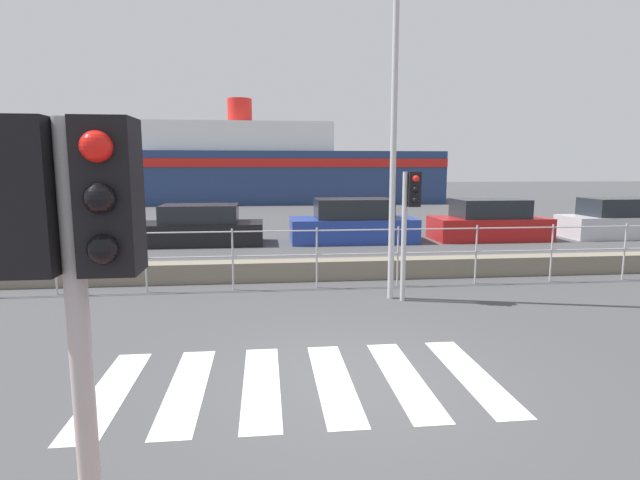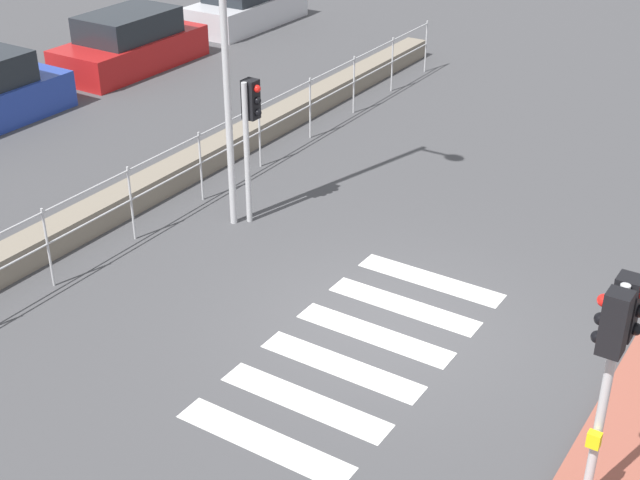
{
  "view_description": "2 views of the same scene",
  "coord_description": "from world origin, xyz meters",
  "px_view_note": "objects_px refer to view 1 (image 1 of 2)",
  "views": [
    {
      "loc": [
        -1.12,
        -5.88,
        2.67
      ],
      "look_at": [
        -0.25,
        2.0,
        1.5
      ],
      "focal_mm": 28.0,
      "sensor_mm": 36.0,
      "label": 1
    },
    {
      "loc": [
        -9.62,
        -5.05,
        7.29
      ],
      "look_at": [
        -0.18,
        1.0,
        1.2
      ],
      "focal_mm": 50.0,
      "sensor_mm": 36.0,
      "label": 2
    }
  ],
  "objects_px": {
    "parked_car_black": "(200,227)",
    "streetlamp": "(397,87)",
    "parked_car_red": "(489,222)",
    "ferry_boat": "(271,169)",
    "parked_car_silver": "(617,221)",
    "traffic_light_near": "(74,262)",
    "parked_car_blue": "(353,223)",
    "traffic_light_far": "(410,207)"
  },
  "relations": [
    {
      "from": "traffic_light_far",
      "to": "traffic_light_near",
      "type": "bearing_deg",
      "value": -116.99
    },
    {
      "from": "ferry_boat",
      "to": "traffic_light_near",
      "type": "bearing_deg",
      "value": -92.2
    },
    {
      "from": "streetlamp",
      "to": "parked_car_silver",
      "type": "xyz_separation_m",
      "value": [
        10.81,
        7.97,
        -3.53
      ]
    },
    {
      "from": "ferry_boat",
      "to": "parked_car_black",
      "type": "distance_m",
      "value": 21.1
    },
    {
      "from": "traffic_light_near",
      "to": "parked_car_red",
      "type": "xyz_separation_m",
      "value": [
        9.07,
        15.23,
        -1.61
      ]
    },
    {
      "from": "streetlamp",
      "to": "traffic_light_far",
      "type": "bearing_deg",
      "value": -6.34
    },
    {
      "from": "traffic_light_far",
      "to": "streetlamp",
      "type": "height_order",
      "value": "streetlamp"
    },
    {
      "from": "streetlamp",
      "to": "parked_car_blue",
      "type": "distance_m",
      "value": 8.72
    },
    {
      "from": "traffic_light_far",
      "to": "parked_car_red",
      "type": "xyz_separation_m",
      "value": [
        5.39,
        8.0,
        -1.26
      ]
    },
    {
      "from": "ferry_boat",
      "to": "parked_car_black",
      "type": "xyz_separation_m",
      "value": [
        -2.78,
        -20.83,
        -1.91
      ]
    },
    {
      "from": "ferry_boat",
      "to": "parked_car_red",
      "type": "relative_size",
      "value": 5.7
    },
    {
      "from": "parked_car_black",
      "to": "parked_car_blue",
      "type": "bearing_deg",
      "value": 0.0
    },
    {
      "from": "traffic_light_near",
      "to": "parked_car_blue",
      "type": "relative_size",
      "value": 0.65
    },
    {
      "from": "parked_car_black",
      "to": "parked_car_red",
      "type": "bearing_deg",
      "value": 0.0
    },
    {
      "from": "traffic_light_near",
      "to": "parked_car_red",
      "type": "relative_size",
      "value": 0.69
    },
    {
      "from": "ferry_boat",
      "to": "parked_car_silver",
      "type": "height_order",
      "value": "ferry_boat"
    },
    {
      "from": "parked_car_black",
      "to": "streetlamp",
      "type": "bearing_deg",
      "value": -59.12
    },
    {
      "from": "ferry_boat",
      "to": "traffic_light_far",
      "type": "bearing_deg",
      "value": -85.45
    },
    {
      "from": "streetlamp",
      "to": "ferry_boat",
      "type": "relative_size",
      "value": 0.29
    },
    {
      "from": "parked_car_blue",
      "to": "parked_car_red",
      "type": "relative_size",
      "value": 1.06
    },
    {
      "from": "streetlamp",
      "to": "parked_car_blue",
      "type": "bearing_deg",
      "value": 85.67
    },
    {
      "from": "traffic_light_near",
      "to": "parked_car_silver",
      "type": "relative_size",
      "value": 0.7
    },
    {
      "from": "streetlamp",
      "to": "parked_car_black",
      "type": "relative_size",
      "value": 1.59
    },
    {
      "from": "streetlamp",
      "to": "parked_car_red",
      "type": "bearing_deg",
      "value": 54.41
    },
    {
      "from": "traffic_light_far",
      "to": "parked_car_blue",
      "type": "bearing_deg",
      "value": 87.89
    },
    {
      "from": "streetlamp",
      "to": "parked_car_blue",
      "type": "relative_size",
      "value": 1.53
    },
    {
      "from": "parked_car_black",
      "to": "parked_car_blue",
      "type": "relative_size",
      "value": 0.96
    },
    {
      "from": "traffic_light_near",
      "to": "parked_car_blue",
      "type": "xyz_separation_m",
      "value": [
        3.98,
        15.23,
        -1.59
      ]
    },
    {
      "from": "traffic_light_near",
      "to": "traffic_light_far",
      "type": "relative_size",
      "value": 1.12
    },
    {
      "from": "parked_car_red",
      "to": "parked_car_blue",
      "type": "bearing_deg",
      "value": 180.0
    },
    {
      "from": "parked_car_black",
      "to": "parked_car_silver",
      "type": "bearing_deg",
      "value": 0.0
    },
    {
      "from": "parked_car_black",
      "to": "traffic_light_near",
      "type": "bearing_deg",
      "value": -84.78
    },
    {
      "from": "traffic_light_near",
      "to": "streetlamp",
      "type": "bearing_deg",
      "value": 65.08
    },
    {
      "from": "parked_car_silver",
      "to": "ferry_boat",
      "type": "bearing_deg",
      "value": 121.57
    },
    {
      "from": "traffic_light_far",
      "to": "parked_car_red",
      "type": "bearing_deg",
      "value": 56.01
    },
    {
      "from": "traffic_light_near",
      "to": "ferry_boat",
      "type": "xyz_separation_m",
      "value": [
        1.39,
        36.05,
        0.24
      ]
    },
    {
      "from": "streetlamp",
      "to": "traffic_light_near",
      "type": "bearing_deg",
      "value": -114.92
    },
    {
      "from": "ferry_boat",
      "to": "parked_car_blue",
      "type": "relative_size",
      "value": 5.36
    },
    {
      "from": "traffic_light_near",
      "to": "parked_car_silver",
      "type": "distance_m",
      "value": 20.87
    },
    {
      "from": "parked_car_blue",
      "to": "ferry_boat",
      "type": "bearing_deg",
      "value": 97.08
    },
    {
      "from": "traffic_light_near",
      "to": "parked_car_red",
      "type": "height_order",
      "value": "traffic_light_near"
    },
    {
      "from": "parked_car_silver",
      "to": "streetlamp",
      "type": "bearing_deg",
      "value": -143.62
    }
  ]
}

